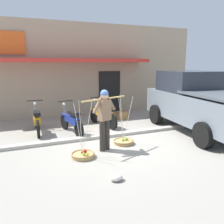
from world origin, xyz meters
TOP-DOWN VIEW (x-y plane):
  - ground_plane at (0.00, 0.00)m, footprint 90.00×90.00m
  - sidewalk_curb at (0.00, 0.70)m, footprint 20.00×0.24m
  - fruit_vendor at (-0.47, -0.39)m, footprint 1.44×0.60m
  - fruit_basket_left_side at (-1.18, -0.67)m, footprint 0.62×0.62m
  - fruit_basket_right_side at (0.24, -0.11)m, footprint 0.62×0.62m
  - motorcycle_nearest_shop at (-2.03, 2.09)m, footprint 0.54×1.82m
  - motorcycle_second_in_row at (-0.94, 1.56)m, footprint 0.55×1.81m
  - motorcycle_third_in_row at (0.41, 2.04)m, footprint 0.59×1.80m
  - parked_truck at (3.32, 0.20)m, footprint 2.53×4.87m
  - storefront_building at (-0.27, 7.03)m, footprint 13.00×6.00m
  - plastic_litter_bag at (-0.89, -2.13)m, footprint 0.28×0.22m
  - wooden_crate at (1.58, 2.85)m, footprint 0.44×0.36m

SIDE VIEW (x-z plane):
  - ground_plane at x=0.00m, z-range 0.00..0.00m
  - sidewalk_curb at x=0.00m, z-range 0.00..0.10m
  - plastic_litter_bag at x=-0.89m, z-range 0.00..0.14m
  - fruit_basket_right_side at x=0.24m, z-range -0.65..0.80m
  - fruit_basket_left_side at x=-1.18m, z-range -0.65..0.80m
  - wooden_crate at x=1.58m, z-range 0.00..0.32m
  - motorcycle_nearest_shop at x=-2.03m, z-range -0.09..1.00m
  - motorcycle_second_in_row at x=-0.94m, z-range -0.09..1.00m
  - motorcycle_third_in_row at x=0.41m, z-range -0.09..1.00m
  - fruit_vendor at x=-0.47m, z-range 0.13..1.82m
  - parked_truck at x=3.32m, z-range -0.02..2.08m
  - storefront_building at x=-0.27m, z-range 0.00..4.20m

